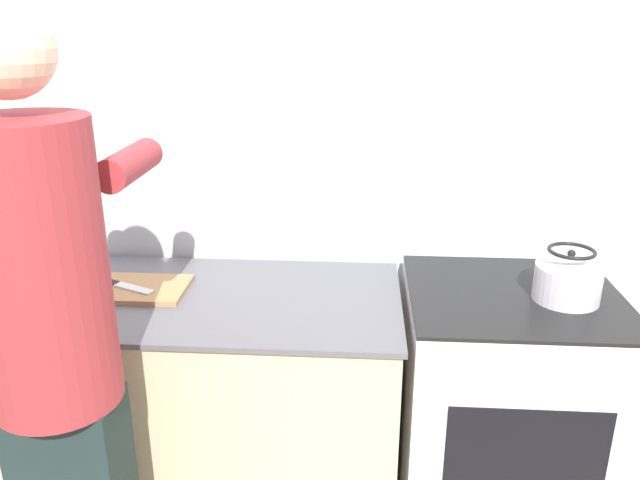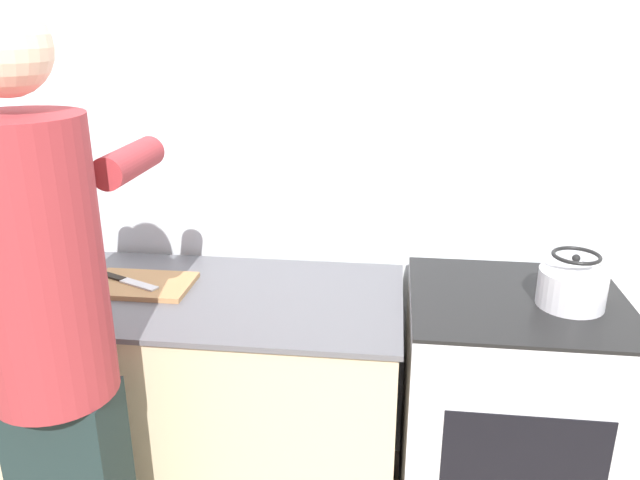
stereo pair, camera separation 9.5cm
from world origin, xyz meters
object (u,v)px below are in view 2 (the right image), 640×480
object	(u,v)px
kettle	(572,284)
person	(52,340)
knife	(128,281)
bowl_prep	(8,270)
canister_jar	(53,267)
oven	(504,420)
cutting_board	(141,285)

from	to	relation	value
kettle	person	bearing A→B (deg)	-159.61
person	knife	distance (m)	0.61
bowl_prep	canister_jar	size ratio (longest dim) A/B	0.86
kettle	bowl_prep	xyz separation A→B (m)	(-1.94, 0.08, -0.08)
oven	knife	size ratio (longest dim) A/B	3.82
bowl_prep	canister_jar	world-z (taller)	canister_jar
oven	bowl_prep	xyz separation A→B (m)	(-1.79, 0.04, 0.46)
cutting_board	kettle	size ratio (longest dim) A/B	1.71
knife	bowl_prep	xyz separation A→B (m)	(-0.45, 0.01, 0.02)
cutting_board	kettle	xyz separation A→B (m)	(1.43, -0.07, 0.11)
person	oven	bearing A→B (deg)	23.92
kettle	oven	bearing A→B (deg)	166.15
cutting_board	bowl_prep	size ratio (longest dim) A/B	2.84
knife	bowl_prep	bearing A→B (deg)	-156.02
knife	kettle	bearing A→B (deg)	21.78
kettle	bowl_prep	size ratio (longest dim) A/B	1.66
cutting_board	knife	bearing A→B (deg)	-179.13
oven	cutting_board	world-z (taller)	oven
kettle	canister_jar	size ratio (longest dim) A/B	1.42
person	cutting_board	xyz separation A→B (m)	(-0.02, 0.60, -0.11)
person	canister_jar	distance (m)	0.66
cutting_board	canister_jar	size ratio (longest dim) A/B	2.43
cutting_board	kettle	world-z (taller)	kettle
cutting_board	knife	distance (m)	0.05
oven	canister_jar	bearing A→B (deg)	179.58
person	canister_jar	size ratio (longest dim) A/B	12.63
cutting_board	knife	xyz separation A→B (m)	(-0.05, -0.00, 0.01)
cutting_board	knife	size ratio (longest dim) A/B	1.44
oven	bowl_prep	distance (m)	1.85
oven	knife	distance (m)	1.41
bowl_prep	oven	bearing A→B (deg)	-1.38
oven	person	distance (m)	1.49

